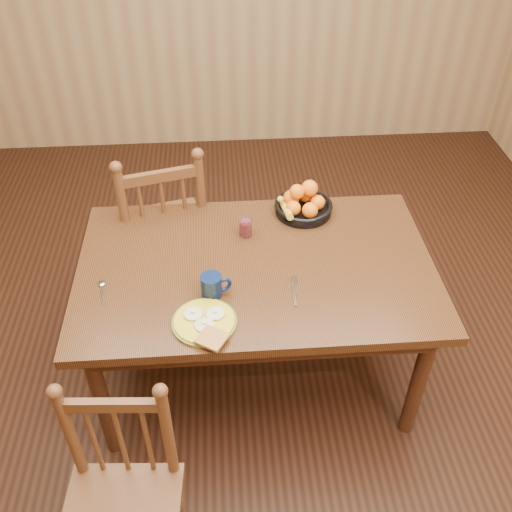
{
  "coord_description": "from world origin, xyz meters",
  "views": [
    {
      "loc": [
        -0.14,
        -1.92,
        2.44
      ],
      "look_at": [
        0.0,
        0.0,
        0.8
      ],
      "focal_mm": 40.0,
      "sensor_mm": 36.0,
      "label": 1
    }
  ],
  "objects": [
    {
      "name": "chair_near",
      "position": [
        -0.55,
        -0.91,
        0.45
      ],
      "size": [
        0.44,
        0.42,
        0.92
      ],
      "rotation": [
        0.0,
        0.0,
        -0.07
      ],
      "color": "#4A2916",
      "rests_on": "ground"
    },
    {
      "name": "breakfast_plate",
      "position": [
        -0.23,
        -0.35,
        0.76
      ],
      "size": [
        0.26,
        0.31,
        0.04
      ],
      "color": "#59601E",
      "rests_on": "dining_table"
    },
    {
      "name": "room",
      "position": [
        0.0,
        0.0,
        1.35
      ],
      "size": [
        4.52,
        5.02,
        2.72
      ],
      "color": "black",
      "rests_on": "ground"
    },
    {
      "name": "fork",
      "position": [
        0.15,
        -0.18,
        0.75
      ],
      "size": [
        0.04,
        0.18,
        0.0
      ],
      "rotation": [
        0.0,
        0.0,
        -0.04
      ],
      "color": "silver",
      "rests_on": "dining_table"
    },
    {
      "name": "juice_glass",
      "position": [
        -0.03,
        0.22,
        0.79
      ],
      "size": [
        0.06,
        0.06,
        0.09
      ],
      "color": "silver",
      "rests_on": "dining_table"
    },
    {
      "name": "chair_far",
      "position": [
        -0.47,
        0.59,
        0.51
      ],
      "size": [
        0.57,
        0.55,
        1.05
      ],
      "rotation": [
        0.0,
        0.0,
        3.38
      ],
      "color": "#4A2916",
      "rests_on": "ground"
    },
    {
      "name": "fruit_bowl",
      "position": [
        0.26,
        0.38,
        0.8
      ],
      "size": [
        0.29,
        0.29,
        0.17
      ],
      "color": "black",
      "rests_on": "dining_table"
    },
    {
      "name": "dining_table",
      "position": [
        0.0,
        0.0,
        0.67
      ],
      "size": [
        1.6,
        1.0,
        0.75
      ],
      "color": "black",
      "rests_on": "ground"
    },
    {
      "name": "coffee_mug",
      "position": [
        -0.2,
        -0.18,
        0.8
      ],
      "size": [
        0.13,
        0.09,
        0.1
      ],
      "color": "#0A183A",
      "rests_on": "dining_table"
    },
    {
      "name": "spoon",
      "position": [
        -0.67,
        -0.1,
        0.75
      ],
      "size": [
        0.05,
        0.16,
        0.01
      ],
      "rotation": [
        0.0,
        0.0,
        0.22
      ],
      "color": "silver",
      "rests_on": "dining_table"
    }
  ]
}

